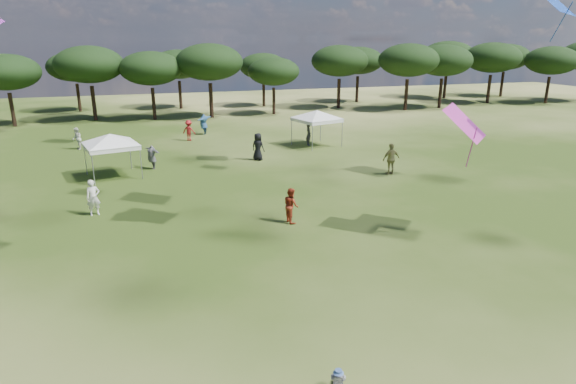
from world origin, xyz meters
name	(u,v)px	position (x,y,z in m)	size (l,w,h in m)	color
tree_line	(197,63)	(2.39, 47.41, 5.42)	(108.78, 17.63, 7.77)	black
tent_left	(110,136)	(-5.91, 22.89, 2.49)	(5.63, 5.63, 2.91)	gray
tent_right	(317,112)	(8.86, 27.57, 2.63)	(5.80, 5.80, 3.05)	gray
toddler	(338,380)	(-0.27, 1.76, 0.24)	(0.41, 0.44, 0.54)	#161A31
festival_crowd	(153,151)	(-3.47, 25.30, 0.87)	(26.11, 23.80, 1.93)	silver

